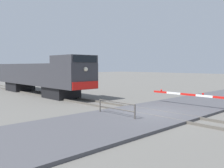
# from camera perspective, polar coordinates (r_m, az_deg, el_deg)

# --- Properties ---
(ground_plane) EXTENTS (160.00, 160.00, 0.00)m
(ground_plane) POSITION_cam_1_polar(r_m,az_deg,el_deg) (15.40, 9.35, -7.01)
(ground_plane) COLOR #605E59
(rail_track_left) EXTENTS (0.08, 80.00, 0.15)m
(rail_track_left) POSITION_cam_1_polar(r_m,az_deg,el_deg) (14.83, 7.67, -7.14)
(rail_track_left) COLOR #59544C
(rail_track_left) RESTS_ON ground_plane
(rail_track_right) EXTENTS (0.08, 80.00, 0.15)m
(rail_track_right) POSITION_cam_1_polar(r_m,az_deg,el_deg) (15.95, 10.92, -6.37)
(rail_track_right) COLOR #59544C
(rail_track_right) RESTS_ON ground_plane
(road_surface) EXTENTS (36.00, 5.57, 0.15)m
(road_surface) POSITION_cam_1_polar(r_m,az_deg,el_deg) (15.38, 9.36, -6.75)
(road_surface) COLOR #47474C
(road_surface) RESTS_ON ground_plane
(locomotive) EXTENTS (2.75, 17.02, 3.90)m
(locomotive) POSITION_cam_1_polar(r_m,az_deg,el_deg) (26.80, -16.74, 1.97)
(locomotive) COLOR black
(locomotive) RESTS_ON ground_plane
(crossing_gate) EXTENTS (0.36, 6.70, 1.16)m
(crossing_gate) POSITION_cam_1_polar(r_m,az_deg,el_deg) (17.30, 23.73, -3.60)
(crossing_gate) COLOR silver
(crossing_gate) RESTS_ON ground_plane
(guard_railing) EXTENTS (0.08, 2.94, 0.95)m
(guard_railing) POSITION_cam_1_polar(r_m,az_deg,el_deg) (14.08, 0.99, -5.42)
(guard_railing) COLOR #4C4742
(guard_railing) RESTS_ON ground_plane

